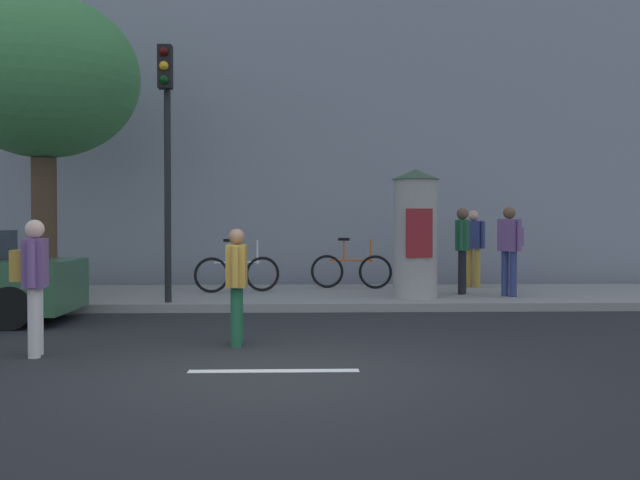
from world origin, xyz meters
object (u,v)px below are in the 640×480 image
(pedestrian_with_bag, at_px, (33,275))
(street_tree, at_px, (43,79))
(pedestrian_tallest, at_px, (237,277))
(poster_column, at_px, (415,232))
(pedestrian_with_backpack, at_px, (473,242))
(pedestrian_in_red_top, at_px, (510,243))
(bicycle_leaning, at_px, (237,273))
(traffic_light, at_px, (166,132))
(pedestrian_in_dark_shirt, at_px, (462,243))
(bicycle_upright, at_px, (351,270))

(pedestrian_with_bag, bearing_deg, street_tree, 107.70)
(street_tree, relative_size, pedestrian_tallest, 3.88)
(poster_column, distance_m, street_tree, 7.71)
(pedestrian_with_backpack, xyz_separation_m, pedestrian_in_red_top, (0.22, -1.97, 0.03))
(pedestrian_in_red_top, height_order, bicycle_leaning, pedestrian_in_red_top)
(traffic_light, relative_size, pedestrian_in_red_top, 2.61)
(traffic_light, xyz_separation_m, pedestrian_in_dark_shirt, (5.58, 1.46, -2.00))
(poster_column, relative_size, bicycle_upright, 1.39)
(pedestrian_tallest, bearing_deg, poster_column, 55.72)
(bicycle_upright, bearing_deg, pedestrian_with_bag, -121.06)
(traffic_light, relative_size, bicycle_leaning, 2.62)
(pedestrian_tallest, relative_size, pedestrian_in_dark_shirt, 0.87)
(street_tree, distance_m, pedestrian_in_red_top, 9.51)
(poster_column, distance_m, pedestrian_with_backpack, 2.70)
(traffic_light, bearing_deg, pedestrian_tallest, -67.23)
(traffic_light, distance_m, pedestrian_tallest, 4.56)
(poster_column, distance_m, pedestrian_tallest, 5.36)
(street_tree, xyz_separation_m, bicycle_leaning, (3.65, 0.68, -3.79))
(pedestrian_in_red_top, bearing_deg, poster_column, -174.70)
(pedestrian_in_dark_shirt, bearing_deg, pedestrian_with_bag, -137.84)
(pedestrian_in_red_top, relative_size, bicycle_leaning, 1.00)
(pedestrian_with_backpack, distance_m, pedestrian_in_red_top, 1.99)
(traffic_light, height_order, poster_column, traffic_light)
(poster_column, height_order, pedestrian_in_red_top, poster_column)
(pedestrian_tallest, bearing_deg, pedestrian_in_dark_shirt, 51.52)
(street_tree, height_order, pedestrian_with_bag, street_tree)
(traffic_light, height_order, bicycle_upright, traffic_light)
(traffic_light, xyz_separation_m, pedestrian_with_bag, (-0.79, -4.30, -2.22))
(poster_column, distance_m, bicycle_upright, 2.41)
(pedestrian_with_backpack, bearing_deg, poster_column, -127.22)
(pedestrian_tallest, distance_m, bicycle_upright, 6.69)
(bicycle_leaning, bearing_deg, pedestrian_with_backpack, 10.38)
(poster_column, bearing_deg, bicycle_upright, 118.28)
(pedestrian_tallest, relative_size, pedestrian_with_bag, 0.93)
(traffic_light, relative_size, bicycle_upright, 2.58)
(traffic_light, relative_size, pedestrian_in_dark_shirt, 2.63)
(pedestrian_in_red_top, bearing_deg, pedestrian_in_dark_shirt, 146.86)
(traffic_light, bearing_deg, bicycle_leaning, 61.54)
(pedestrian_with_backpack, distance_m, bicycle_upright, 2.77)
(traffic_light, height_order, pedestrian_tallest, traffic_light)
(street_tree, height_order, pedestrian_with_backpack, street_tree)
(traffic_light, bearing_deg, pedestrian_in_dark_shirt, 14.70)
(pedestrian_in_red_top, bearing_deg, pedestrian_with_backpack, 96.51)
(poster_column, distance_m, pedestrian_in_red_top, 1.87)
(poster_column, bearing_deg, pedestrian_with_bag, -136.36)
(pedestrian_with_bag, distance_m, pedestrian_in_red_top, 8.89)
(pedestrian_with_backpack, xyz_separation_m, bicycle_upright, (-2.70, -0.16, -0.60))
(pedestrian_tallest, height_order, pedestrian_in_dark_shirt, pedestrian_in_dark_shirt)
(street_tree, height_order, bicycle_leaning, street_tree)
(pedestrian_tallest, relative_size, bicycle_leaning, 0.87)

